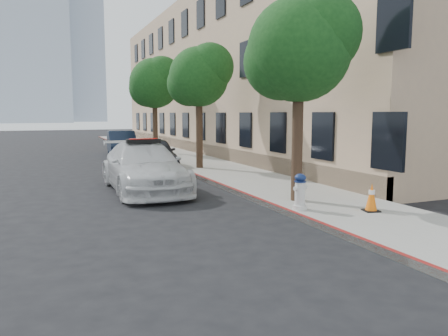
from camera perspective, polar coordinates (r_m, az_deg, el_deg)
name	(u,v)px	position (r m, az deg, el deg)	size (l,w,h in m)	color
ground	(176,200)	(13.02, -6.35, -4.22)	(120.00, 120.00, 0.00)	black
sidewalk	(187,160)	(23.51, -4.88, 1.07)	(3.20, 50.00, 0.15)	gray
curb_strip	(159,161)	(23.09, -8.52, 0.90)	(0.12, 50.00, 0.15)	maroon
building	(242,77)	(30.20, 2.36, 11.79)	(8.00, 36.00, 10.00)	tan
tower_left	(32,11)	(135.06, -23.78, 18.29)	(18.00, 14.00, 60.00)	#9EA8B7
tower_right	(79,51)	(149.06, -18.38, 14.29)	(14.00, 14.00, 44.00)	#9EA8B7
tree_near	(300,49)	(12.26, 9.95, 15.10)	(2.92, 2.82, 5.62)	black
tree_mid	(200,76)	(19.43, -3.20, 11.88)	(2.77, 2.64, 5.43)	black
tree_far	(155,83)	(27.09, -9.01, 10.94)	(3.10, 3.00, 5.81)	black
police_car	(144,167)	(14.60, -10.42, 0.12)	(2.27, 5.50, 1.74)	silver
parked_car_mid	(155,153)	(20.25, -9.04, 1.90)	(1.73, 4.31, 1.47)	black
parked_car_far	(122,143)	(27.59, -13.20, 3.19)	(1.57, 4.51, 1.49)	black
fire_hydrant	(300,192)	(11.13, 9.90, -3.11)	(0.39, 0.35, 0.91)	silver
traffic_cone	(371,197)	(11.38, 18.71, -3.66)	(0.44, 0.44, 0.70)	black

